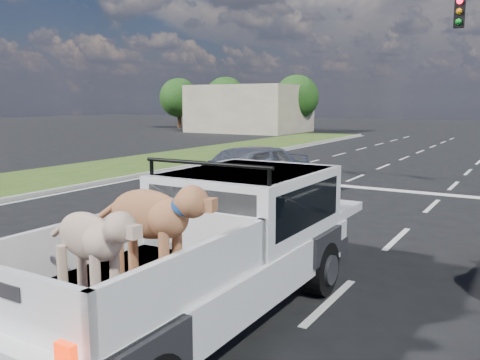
{
  "coord_description": "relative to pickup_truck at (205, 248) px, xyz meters",
  "views": [
    {
      "loc": [
        4.21,
        -6.73,
        2.9
      ],
      "look_at": [
        -0.95,
        2.0,
        1.33
      ],
      "focal_mm": 38.0,
      "sensor_mm": 36.0,
      "label": 1
    }
  ],
  "objects": [
    {
      "name": "curb_left",
      "position": [
        -9.62,
        7.47,
        -0.94
      ],
      "size": [
        0.15,
        60.0,
        0.14
      ],
      "primitive_type": "cube",
      "color": "#A19E93",
      "rests_on": "ground"
    },
    {
      "name": "ground",
      "position": [
        -0.57,
        1.47,
        -1.01
      ],
      "size": [
        160.0,
        160.0,
        0.0
      ],
      "primitive_type": "plane",
      "color": "black",
      "rests_on": "ground"
    },
    {
      "name": "tree_far_c",
      "position": [
        -16.57,
        39.47,
        2.28
      ],
      "size": [
        4.2,
        4.2,
        5.4
      ],
      "color": "#332114",
      "rests_on": "ground"
    },
    {
      "name": "building_left",
      "position": [
        -20.57,
        37.47,
        1.19
      ],
      "size": [
        10.0,
        8.0,
        4.4
      ],
      "primitive_type": "cube",
      "color": "#C3B795",
      "rests_on": "ground"
    },
    {
      "name": "grass_median_left",
      "position": [
        -12.07,
        7.47,
        -0.96
      ],
      "size": [
        5.0,
        60.0,
        0.1
      ],
      "primitive_type": "cube",
      "color": "#2C4816",
      "rests_on": "ground"
    },
    {
      "name": "tree_far_b",
      "position": [
        -24.57,
        39.47,
        2.28
      ],
      "size": [
        4.2,
        4.2,
        5.4
      ],
      "color": "#332114",
      "rests_on": "ground"
    },
    {
      "name": "pickup_truck",
      "position": [
        0.0,
        0.0,
        0.0
      ],
      "size": [
        2.18,
        5.73,
        2.14
      ],
      "rotation": [
        0.0,
        0.0,
        -0.0
      ],
      "color": "black",
      "rests_on": "ground"
    },
    {
      "name": "road_markings",
      "position": [
        -0.57,
        8.04,
        -1.0
      ],
      "size": [
        17.75,
        60.0,
        0.01
      ],
      "color": "silver",
      "rests_on": "ground"
    },
    {
      "name": "silver_sedan",
      "position": [
        -3.99,
        7.88,
        -0.19
      ],
      "size": [
        2.97,
        5.14,
        1.65
      ],
      "primitive_type": "imported",
      "rotation": [
        0.0,
        0.0,
        -0.22
      ],
      "color": "silver",
      "rests_on": "ground"
    },
    {
      "name": "tree_far_a",
      "position": [
        -30.57,
        39.47,
        2.28
      ],
      "size": [
        4.2,
        4.2,
        5.4
      ],
      "color": "#332114",
      "rests_on": "ground"
    }
  ]
}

